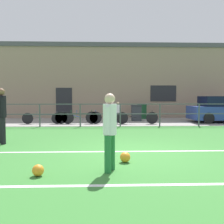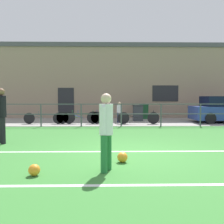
{
  "view_description": "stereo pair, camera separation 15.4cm",
  "coord_description": "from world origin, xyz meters",
  "px_view_note": "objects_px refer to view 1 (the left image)",
  "views": [
    {
      "loc": [
        -0.88,
        -6.83,
        1.52
      ],
      "look_at": [
        -0.52,
        2.94,
        0.92
      ],
      "focal_mm": 41.3,
      "sensor_mm": 36.0,
      "label": 1
    },
    {
      "loc": [
        -0.72,
        -6.84,
        1.52
      ],
      "look_at": [
        -0.52,
        2.94,
        0.92
      ],
      "focal_mm": 41.3,
      "sensor_mm": 36.0,
      "label": 2
    }
  ],
  "objects_px": {
    "soccer_ball_spare": "(125,157)",
    "spectator_child": "(118,111)",
    "trash_bin_0": "(142,111)",
    "player_goalkeeper": "(1,112)",
    "bicycle_parked_0": "(76,117)",
    "trash_bin_1": "(136,113)",
    "player_striker": "(110,127)",
    "bicycle_parked_1": "(42,118)",
    "soccer_ball_match": "(38,170)",
    "bicycle_parked_2": "(82,117)",
    "bicycle_parked_4": "(137,118)"
  },
  "relations": [
    {
      "from": "player_goalkeeper",
      "to": "bicycle_parked_4",
      "type": "relative_size",
      "value": 0.78
    },
    {
      "from": "player_striker",
      "to": "bicycle_parked_0",
      "type": "relative_size",
      "value": 0.68
    },
    {
      "from": "player_striker",
      "to": "trash_bin_1",
      "type": "bearing_deg",
      "value": -169.1
    },
    {
      "from": "spectator_child",
      "to": "trash_bin_1",
      "type": "relative_size",
      "value": 1.21
    },
    {
      "from": "player_striker",
      "to": "bicycle_parked_0",
      "type": "bearing_deg",
      "value": -148.74
    },
    {
      "from": "trash_bin_0",
      "to": "trash_bin_1",
      "type": "distance_m",
      "value": 1.49
    },
    {
      "from": "bicycle_parked_1",
      "to": "bicycle_parked_4",
      "type": "relative_size",
      "value": 0.96
    },
    {
      "from": "player_striker",
      "to": "soccer_ball_match",
      "type": "height_order",
      "value": "player_striker"
    },
    {
      "from": "bicycle_parked_1",
      "to": "trash_bin_1",
      "type": "xyz_separation_m",
      "value": [
        5.34,
        1.6,
        0.17
      ]
    },
    {
      "from": "spectator_child",
      "to": "trash_bin_1",
      "type": "height_order",
      "value": "spectator_child"
    },
    {
      "from": "player_striker",
      "to": "bicycle_parked_2",
      "type": "xyz_separation_m",
      "value": [
        -1.29,
        8.9,
        -0.53
      ]
    },
    {
      "from": "soccer_ball_spare",
      "to": "spectator_child",
      "type": "relative_size",
      "value": 0.2
    },
    {
      "from": "soccer_ball_spare",
      "to": "bicycle_parked_4",
      "type": "xyz_separation_m",
      "value": [
        1.35,
        8.02,
        0.24
      ]
    },
    {
      "from": "soccer_ball_match",
      "to": "trash_bin_0",
      "type": "distance_m",
      "value": 12.76
    },
    {
      "from": "spectator_child",
      "to": "bicycle_parked_0",
      "type": "xyz_separation_m",
      "value": [
        -2.31,
        -0.66,
        -0.32
      ]
    },
    {
      "from": "soccer_ball_match",
      "to": "bicycle_parked_0",
      "type": "xyz_separation_m",
      "value": [
        -0.2,
        9.18,
        0.26
      ]
    },
    {
      "from": "player_striker",
      "to": "trash_bin_0",
      "type": "xyz_separation_m",
      "value": [
        2.48,
        11.88,
        -0.37
      ]
    },
    {
      "from": "soccer_ball_spare",
      "to": "spectator_child",
      "type": "distance_m",
      "value": 8.91
    },
    {
      "from": "bicycle_parked_1",
      "to": "bicycle_parked_2",
      "type": "bearing_deg",
      "value": 0.0
    },
    {
      "from": "trash_bin_0",
      "to": "player_goalkeeper",
      "type": "bearing_deg",
      "value": -123.86
    },
    {
      "from": "spectator_child",
      "to": "trash_bin_0",
      "type": "xyz_separation_m",
      "value": [
        1.74,
        2.32,
        -0.17
      ]
    },
    {
      "from": "player_goalkeeper",
      "to": "trash_bin_0",
      "type": "xyz_separation_m",
      "value": [
        5.85,
        8.72,
        -0.49
      ]
    },
    {
      "from": "bicycle_parked_2",
      "to": "player_goalkeeper",
      "type": "bearing_deg",
      "value": -109.92
    },
    {
      "from": "player_goalkeeper",
      "to": "player_striker",
      "type": "relative_size",
      "value": 1.13
    },
    {
      "from": "bicycle_parked_0",
      "to": "bicycle_parked_2",
      "type": "xyz_separation_m",
      "value": [
        0.28,
        0.0,
        -0.0
      ]
    },
    {
      "from": "bicycle_parked_1",
      "to": "bicycle_parked_0",
      "type": "bearing_deg",
      "value": 0.0
    },
    {
      "from": "bicycle_parked_1",
      "to": "trash_bin_1",
      "type": "distance_m",
      "value": 5.58
    },
    {
      "from": "player_goalkeeper",
      "to": "spectator_child",
      "type": "height_order",
      "value": "player_goalkeeper"
    },
    {
      "from": "spectator_child",
      "to": "bicycle_parked_1",
      "type": "height_order",
      "value": "spectator_child"
    },
    {
      "from": "player_striker",
      "to": "bicycle_parked_2",
      "type": "relative_size",
      "value": 0.72
    },
    {
      "from": "soccer_ball_match",
      "to": "spectator_child",
      "type": "xyz_separation_m",
      "value": [
        2.11,
        9.84,
        0.58
      ]
    },
    {
      "from": "bicycle_parked_4",
      "to": "soccer_ball_spare",
      "type": "bearing_deg",
      "value": -99.53
    },
    {
      "from": "bicycle_parked_0",
      "to": "soccer_ball_match",
      "type": "bearing_deg",
      "value": -88.73
    },
    {
      "from": "bicycle_parked_0",
      "to": "trash_bin_0",
      "type": "xyz_separation_m",
      "value": [
        4.05,
        2.98,
        0.15
      ]
    },
    {
      "from": "soccer_ball_spare",
      "to": "bicycle_parked_1",
      "type": "xyz_separation_m",
      "value": [
        -3.8,
        8.22,
        0.22
      ]
    },
    {
      "from": "bicycle_parked_0",
      "to": "trash_bin_1",
      "type": "height_order",
      "value": "trash_bin_1"
    },
    {
      "from": "player_striker",
      "to": "spectator_child",
      "type": "relative_size",
      "value": 1.34
    },
    {
      "from": "trash_bin_0",
      "to": "player_striker",
      "type": "bearing_deg",
      "value": -101.78
    },
    {
      "from": "player_goalkeeper",
      "to": "bicycle_parked_0",
      "type": "height_order",
      "value": "player_goalkeeper"
    },
    {
      "from": "player_striker",
      "to": "soccer_ball_spare",
      "type": "height_order",
      "value": "player_striker"
    },
    {
      "from": "player_striker",
      "to": "trash_bin_1",
      "type": "distance_m",
      "value": 10.68
    },
    {
      "from": "bicycle_parked_4",
      "to": "trash_bin_1",
      "type": "xyz_separation_m",
      "value": [
        0.2,
        1.8,
        0.15
      ]
    },
    {
      "from": "bicycle_parked_0",
      "to": "bicycle_parked_4",
      "type": "relative_size",
      "value": 1.02
    },
    {
      "from": "bicycle_parked_0",
      "to": "trash_bin_0",
      "type": "height_order",
      "value": "trash_bin_0"
    },
    {
      "from": "spectator_child",
      "to": "soccer_ball_match",
      "type": "bearing_deg",
      "value": 57.45
    },
    {
      "from": "soccer_ball_match",
      "to": "bicycle_parked_4",
      "type": "distance_m",
      "value": 9.5
    },
    {
      "from": "bicycle_parked_1",
      "to": "trash_bin_0",
      "type": "bearing_deg",
      "value": 26.79
    },
    {
      "from": "bicycle_parked_0",
      "to": "player_goalkeeper",
      "type": "bearing_deg",
      "value": -107.37
    },
    {
      "from": "soccer_ball_spare",
      "to": "soccer_ball_match",
      "type": "bearing_deg",
      "value": -151.19
    },
    {
      "from": "player_striker",
      "to": "bicycle_parked_4",
      "type": "height_order",
      "value": "player_striker"
    }
  ]
}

